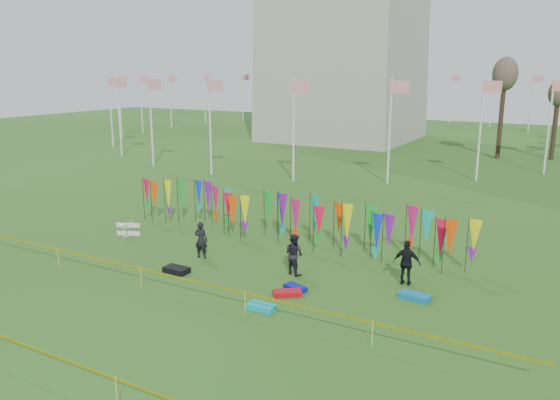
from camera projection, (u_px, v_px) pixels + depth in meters
The scene contains 14 objects.
ground at pixel (198, 287), 22.04m from camera, with size 160.00×160.00×0.00m, color #2A4D15.
flagpole_ring at pixel (343, 107), 68.47m from camera, with size 57.40×56.16×8.00m.
banner_row at pixel (287, 212), 27.49m from camera, with size 18.64×0.64×2.44m.
caution_tape_near at pixel (174, 278), 20.98m from camera, with size 26.00×0.02×0.90m.
caution_tape_far at pixel (30, 348), 15.64m from camera, with size 26.00×0.02×0.90m.
box_kite at pixel (128, 229), 28.79m from camera, with size 0.65×0.65×0.72m.
person_left at pixel (201, 240), 25.31m from camera, with size 0.64×0.46×1.74m, color black.
person_mid at pixel (294, 254), 23.29m from camera, with size 0.87×0.54×1.78m, color black.
person_right at pixel (407, 263), 22.11m from camera, with size 1.10×0.62×1.87m, color black.
kite_bag_turquoise at pixel (261, 307), 19.97m from camera, with size 1.04×0.52×0.21m, color #0CA6C1.
kite_bag_blue at pixel (295, 288), 21.74m from camera, with size 0.92×0.48×0.19m, color #09159A.
kite_bag_red at pixel (287, 293), 21.21m from camera, with size 1.10×0.51×0.20m, color red.
kite_bag_black at pixel (176, 270), 23.60m from camera, with size 1.09×0.63×0.25m, color black.
kite_bag_teal at pixel (415, 296), 20.88m from camera, with size 1.14×0.55×0.22m, color #0C6FAB.
Camera 1 is at (12.99, -16.34, 8.57)m, focal length 35.00 mm.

